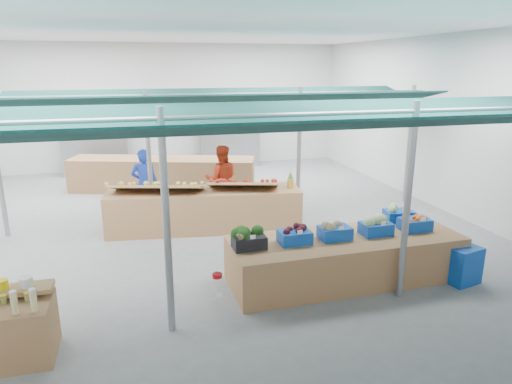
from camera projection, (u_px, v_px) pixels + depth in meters
floor at (200, 226)px, 10.18m from camera, size 13.00×13.00×0.00m
hall at (187, 101)px, 10.80m from camera, size 13.00×13.00×13.00m
pole_grid at (253, 160)px, 8.26m from camera, size 10.00×4.60×3.00m
awnings at (253, 106)px, 8.00m from camera, size 9.50×7.08×0.30m
back_shelving_left at (95, 144)px, 14.83m from camera, size 2.00×0.50×2.00m
back_shelving_right at (230, 138)px, 15.99m from camera, size 2.00×0.50×2.00m
veg_counter at (345, 258)px, 7.57m from camera, size 3.85×1.31×0.75m
fruit_counter at (205, 210)px, 9.90m from camera, size 4.22×1.54×0.88m
far_counter at (163, 174)px, 13.00m from camera, size 5.25×2.62×0.93m
crate_stack at (464, 265)px, 7.46m from camera, size 0.58×0.46×0.62m
vendor_left at (145, 184)px, 10.51m from camera, size 0.65×0.47×1.65m
vendor_right at (221, 179)px, 10.97m from camera, size 0.88×0.73×1.65m
crate_broccoli at (249, 238)px, 6.99m from camera, size 0.50×0.40×0.35m
crate_beets at (295, 235)px, 7.20m from camera, size 0.50×0.40×0.29m
crate_celeriac at (335, 230)px, 7.38m from camera, size 0.50×0.40×0.31m
crate_cabbage at (376, 225)px, 7.57m from camera, size 0.50×0.40×0.35m
crate_carrots at (415, 224)px, 7.78m from camera, size 0.50×0.40×0.29m
sparrow at (240, 237)px, 6.80m from camera, size 0.12×0.09×0.11m
pole_ribbon at (217, 277)px, 5.32m from camera, size 0.12×0.12×0.28m
apple_heap_yellow at (157, 185)px, 9.52m from camera, size 2.02×1.19×0.27m
apple_heap_red at (243, 182)px, 9.75m from camera, size 1.63×1.08×0.27m
pineapple at (290, 180)px, 9.87m from camera, size 0.14×0.14×0.39m
crate_extra at (399, 213)px, 8.22m from camera, size 0.55×0.44×0.32m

